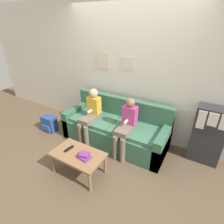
% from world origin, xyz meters
% --- Properties ---
extents(ground_plane, '(10.00, 10.00, 0.00)m').
position_xyz_m(ground_plane, '(0.00, 0.00, 0.00)').
color(ground_plane, brown).
extents(wall_back, '(8.00, 0.06, 2.60)m').
position_xyz_m(wall_back, '(-0.00, 0.99, 1.30)').
color(wall_back, silver).
rests_on(wall_back, ground_plane).
extents(couch, '(2.03, 0.78, 0.85)m').
position_xyz_m(couch, '(0.00, 0.51, 0.29)').
color(couch, '#38664C').
rests_on(couch, ground_plane).
extents(coffee_table, '(0.81, 0.48, 0.38)m').
position_xyz_m(coffee_table, '(-0.09, -0.51, 0.33)').
color(coffee_table, '#8E6642').
rests_on(coffee_table, ground_plane).
extents(person_left, '(0.24, 0.54, 1.07)m').
position_xyz_m(person_left, '(-0.45, 0.32, 0.60)').
color(person_left, '#756656').
rests_on(person_left, ground_plane).
extents(person_right, '(0.24, 0.54, 1.04)m').
position_xyz_m(person_right, '(0.32, 0.31, 0.58)').
color(person_right, '#756656').
rests_on(person_right, ground_plane).
extents(tv_remote, '(0.06, 0.17, 0.02)m').
position_xyz_m(tv_remote, '(-0.28, -0.50, 0.39)').
color(tv_remote, black).
rests_on(tv_remote, coffee_table).
extents(book_stack, '(0.22, 0.17, 0.07)m').
position_xyz_m(book_stack, '(0.04, -0.53, 0.41)').
color(book_stack, '#7A3389').
rests_on(book_stack, coffee_table).
extents(bookshelf, '(0.49, 0.28, 1.01)m').
position_xyz_m(bookshelf, '(1.57, 0.81, 0.51)').
color(bookshelf, '#2D2D33').
rests_on(bookshelf, ground_plane).
extents(backpack, '(0.32, 0.23, 0.34)m').
position_xyz_m(backpack, '(-1.47, 0.12, 0.17)').
color(backpack, '#284789').
rests_on(backpack, ground_plane).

